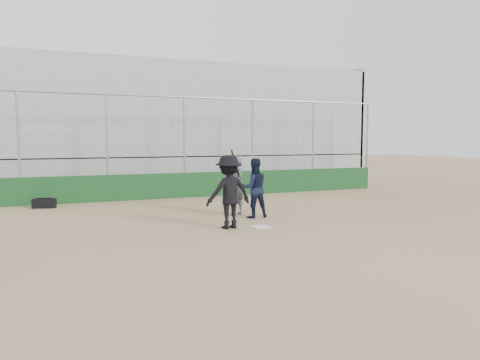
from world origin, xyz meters
name	(u,v)px	position (x,y,z in m)	size (l,w,h in m)	color
ground	(261,227)	(0.00, 0.00, 0.00)	(90.00, 90.00, 0.00)	olive
home_plate	(261,227)	(0.00, 0.00, 0.01)	(0.44, 0.44, 0.02)	white
backstop	(185,174)	(0.00, 7.00, 0.96)	(18.10, 0.25, 4.04)	#133C19
bleachers	(156,127)	(0.00, 11.95, 2.92)	(20.25, 6.70, 6.98)	#989898
batter_at_plate	(229,192)	(-0.83, 0.22, 0.96)	(1.31, 0.85, 2.06)	black
catcher_crouched	(254,198)	(0.47, 1.42, 0.60)	(0.86, 0.67, 1.19)	black
umpire	(236,189)	(0.17, 2.14, 0.81)	(0.66, 0.43, 1.62)	#4B545F
equipment_bag	(44,203)	(-5.26, 6.05, 0.16)	(0.80, 0.52, 0.36)	black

